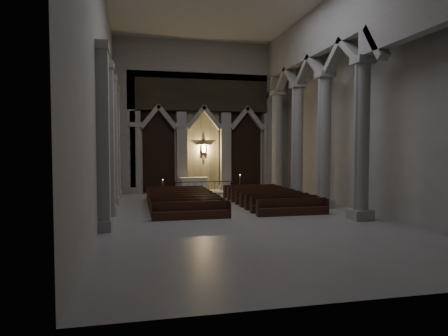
% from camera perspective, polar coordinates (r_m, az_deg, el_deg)
% --- Properties ---
extents(room, '(24.00, 24.10, 12.00)m').
position_cam_1_polar(room, '(21.36, 2.44, 13.77)').
color(room, '#989590').
rests_on(room, ground).
extents(sanctuary_wall, '(14.00, 0.77, 12.00)m').
position_cam_1_polar(sanctuary_wall, '(32.40, -2.91, 8.32)').
color(sanctuary_wall, '#9E9B93').
rests_on(sanctuary_wall, ground).
extents(right_arcade, '(1.00, 24.00, 12.00)m').
position_cam_1_polar(right_arcade, '(24.57, 14.41, 12.79)').
color(right_arcade, '#9E9B93').
rests_on(right_arcade, ground).
extents(left_pilasters, '(0.60, 13.00, 8.03)m').
position_cam_1_polar(left_pilasters, '(23.81, -15.79, 3.61)').
color(left_pilasters, '#9E9B93').
rests_on(left_pilasters, ground).
extents(sanctuary_step, '(8.50, 2.60, 0.15)m').
position_cam_1_polar(sanctuary_step, '(31.54, -2.59, -3.44)').
color(sanctuary_step, '#9E9B93').
rests_on(sanctuary_step, ground).
extents(altar, '(2.17, 0.87, 1.10)m').
position_cam_1_polar(altar, '(31.31, -4.34, -2.34)').
color(altar, silver).
rests_on(altar, sanctuary_step).
extents(altar_rail, '(5.19, 0.09, 1.02)m').
position_cam_1_polar(altar_rail, '(30.51, -2.27, -2.52)').
color(altar_rail, black).
rests_on(altar_rail, ground).
extents(candle_stand_left, '(0.22, 0.22, 1.29)m').
position_cam_1_polar(candle_stand_left, '(29.41, -8.73, -3.40)').
color(candle_stand_left, '#B48E37').
rests_on(candle_stand_left, ground).
extents(candle_stand_right, '(0.26, 0.26, 1.52)m').
position_cam_1_polar(candle_stand_right, '(30.81, 2.29, -2.96)').
color(candle_stand_right, '#B48E37').
rests_on(candle_stand_right, ground).
extents(pews, '(9.37, 8.38, 0.89)m').
position_cam_1_polar(pews, '(24.50, 0.34, -4.79)').
color(pews, black).
rests_on(pews, ground).
extents(worshipper, '(0.52, 0.42, 1.22)m').
position_cam_1_polar(worshipper, '(27.69, 1.18, -3.21)').
color(worshipper, black).
rests_on(worshipper, ground).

